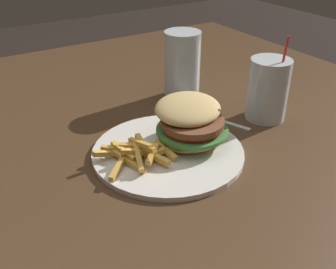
% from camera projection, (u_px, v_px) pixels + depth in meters
% --- Properties ---
extents(dining_table, '(1.54, 1.23, 0.75)m').
position_uv_depth(dining_table, '(104.00, 185.00, 0.85)').
color(dining_table, '#4C331E').
rests_on(dining_table, ground_plane).
extents(meal_plate_near, '(0.28, 0.28, 0.10)m').
position_uv_depth(meal_plate_near, '(179.00, 135.00, 0.74)').
color(meal_plate_near, white).
rests_on(meal_plate_near, dining_table).
extents(beer_glass, '(0.09, 0.09, 0.16)m').
position_uv_depth(beer_glass, '(182.00, 67.00, 0.93)').
color(beer_glass, silver).
rests_on(beer_glass, dining_table).
extents(juice_glass, '(0.09, 0.09, 0.19)m').
position_uv_depth(juice_glass, '(268.00, 92.00, 0.84)').
color(juice_glass, silver).
rests_on(juice_glass, dining_table).
extents(spoon, '(0.09, 0.17, 0.02)m').
position_uv_depth(spoon, '(193.00, 110.00, 0.88)').
color(spoon, silver).
rests_on(spoon, dining_table).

